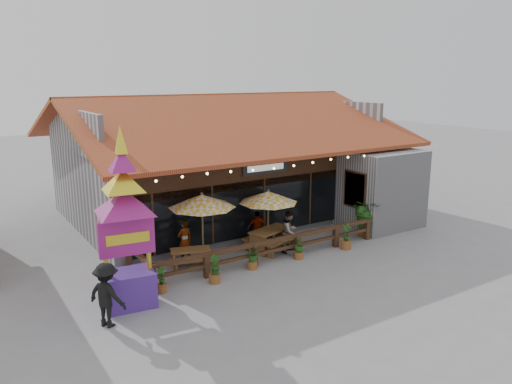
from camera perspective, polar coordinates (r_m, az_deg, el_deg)
ground at (r=20.59m, az=4.98°, el=-6.61°), size 100.00×100.00×0.00m
restaurant_building at (r=25.49m, az=-3.58°, el=2.42°), size 15.50×14.73×6.09m
patio_railing at (r=18.94m, az=0.08°, el=-6.36°), size 10.00×2.60×0.92m
umbrella_left at (r=18.75m, az=-6.19°, el=-1.07°), size 3.14×3.14×2.71m
umbrella_right at (r=19.89m, az=1.42°, el=-0.60°), size 3.10×3.10×2.54m
picnic_table_left at (r=18.77m, az=-7.47°, el=-7.14°), size 1.75×1.62×0.70m
picnic_table_right at (r=20.35m, az=1.67°, el=-5.04°), size 2.18×2.01×0.88m
thai_sign_tower at (r=15.24m, az=-14.79°, el=-1.64°), size 2.47×2.47×5.99m
tropical_plant at (r=22.47m, az=12.41°, el=-2.19°), size 1.84×1.87×1.95m
diner_a at (r=19.24m, az=-8.14°, el=-5.54°), size 0.62×0.43×1.64m
diner_b at (r=20.10m, az=3.90°, el=-4.52°), size 1.02×0.94×1.70m
diner_c at (r=20.89m, az=0.20°, el=-4.15°), size 0.92×0.72×1.46m
pedestrian at (r=14.90m, az=-16.70°, el=-11.20°), size 1.24×1.40×1.88m
planter_a at (r=16.86m, az=-10.74°, el=-10.05°), size 0.36×0.36×0.87m
planter_b at (r=17.31m, az=-4.76°, el=-8.95°), size 0.40×0.40×0.98m
planter_c at (r=18.40m, az=-0.43°, el=-7.32°), size 0.70×0.66×0.90m
planter_d at (r=19.47m, az=4.92°, el=-6.44°), size 0.47×0.47×0.89m
planter_e at (r=20.81m, az=10.25°, el=-5.25°), size 0.43×0.45×1.06m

